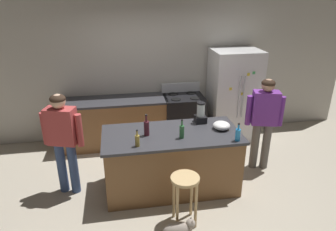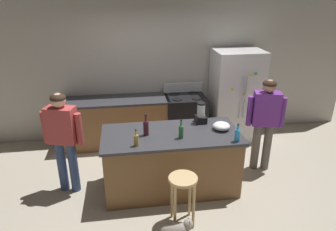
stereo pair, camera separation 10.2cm
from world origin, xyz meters
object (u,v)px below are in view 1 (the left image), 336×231
at_px(bottle_wine, 147,128).
at_px(bottle_soda, 238,134).
at_px(kitchen_island, 171,161).
at_px(person_by_sink_right, 264,116).
at_px(cat, 179,229).
at_px(mixing_bowl, 221,125).
at_px(stove_range, 183,118).
at_px(blender_appliance, 201,114).
at_px(refrigerator, 233,95).
at_px(bottle_olive_oil, 182,131).
at_px(bar_stool, 185,188).
at_px(bottle_vinegar, 137,140).
at_px(person_by_island_left, 63,135).

xyz_separation_m(bottle_wine, bottle_soda, (1.19, -0.37, -0.02)).
distance_m(kitchen_island, person_by_sink_right, 1.65).
xyz_separation_m(cat, mixing_bowl, (0.83, 1.03, 0.86)).
height_order(stove_range, blender_appliance, blender_appliance).
height_order(refrigerator, mixing_bowl, refrigerator).
bearing_deg(cat, bottle_olive_oil, 76.72).
bearing_deg(stove_range, bar_stool, -101.96).
distance_m(stove_range, mixing_bowl, 1.60).
height_order(refrigerator, bottle_olive_oil, refrigerator).
distance_m(bar_stool, bottle_olive_oil, 0.79).
bearing_deg(bottle_olive_oil, bottle_wine, 160.97).
relative_size(bar_stool, bottle_vinegar, 2.91).
bearing_deg(mixing_bowl, bottle_soda, -76.15).
xyz_separation_m(kitchen_island, blender_appliance, (0.51, 0.31, 0.59)).
distance_m(refrigerator, bottle_vinegar, 2.70).
height_order(refrigerator, bottle_wine, refrigerator).
bearing_deg(refrigerator, stove_range, 178.56).
xyz_separation_m(blender_appliance, bottle_wine, (-0.86, -0.31, -0.02)).
distance_m(kitchen_island, mixing_bowl, 0.90).
height_order(person_by_island_left, bottle_olive_oil, person_by_island_left).
distance_m(kitchen_island, bottle_vinegar, 0.80).
distance_m(person_by_sink_right, bottle_vinegar, 2.15).
xyz_separation_m(bottle_olive_oil, bottle_wine, (-0.47, 0.16, 0.02)).
relative_size(person_by_sink_right, bar_stool, 2.25).
distance_m(person_by_island_left, bottle_olive_oil, 1.65).
relative_size(kitchen_island, stove_range, 1.81).
relative_size(bottle_olive_oil, bottle_wine, 0.87).
bearing_deg(bottle_wine, blender_appliance, 19.76).
distance_m(bar_stool, cat, 0.50).
xyz_separation_m(cat, bottle_wine, (-0.26, 1.02, 0.92)).
height_order(bar_stool, bottle_vinegar, bottle_vinegar).
xyz_separation_m(kitchen_island, cat, (-0.09, -1.02, -0.35)).
relative_size(stove_range, mixing_bowl, 4.33).
relative_size(cat, bottle_wine, 1.64).
xyz_separation_m(person_by_island_left, person_by_sink_right, (3.06, 0.14, 0.01)).
bearing_deg(bottle_vinegar, person_by_island_left, 155.56).
bearing_deg(person_by_island_left, bar_stool, -31.48).
bearing_deg(blender_appliance, bottle_vinegar, -149.19).
height_order(cat, bottle_wine, bottle_wine).
relative_size(bottle_vinegar, bottle_wine, 0.75).
relative_size(stove_range, cat, 2.10).
xyz_separation_m(stove_range, bottle_soda, (0.32, -1.89, 0.54)).
distance_m(blender_appliance, bottle_wine, 0.92).
height_order(kitchen_island, blender_appliance, blender_appliance).
distance_m(stove_range, bar_stool, 2.36).
height_order(cat, bottle_olive_oil, bottle_olive_oil).
relative_size(kitchen_island, blender_appliance, 6.12).
relative_size(blender_appliance, mixing_bowl, 1.28).
height_order(kitchen_island, bottle_olive_oil, bottle_olive_oil).
distance_m(person_by_sink_right, bottle_olive_oil, 1.52).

